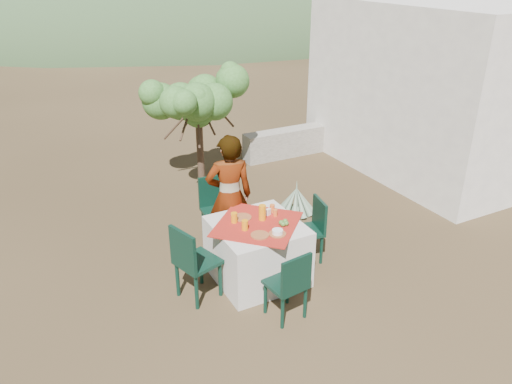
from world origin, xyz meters
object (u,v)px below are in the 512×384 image
Objects in this scene: person at (229,196)px; shrub_tree at (200,105)px; table at (257,251)px; juice_pitcher at (262,213)px; chair_left at (192,260)px; agave at (296,201)px; guesthouse at (443,86)px; chair_right at (311,227)px; chair_near at (290,283)px; chair_far at (216,206)px.

shrub_tree reaches higher than person.
person is 0.91× the size of shrub_tree.
table is 0.49m from juice_pitcher.
shrub_tree reaches higher than chair_left.
guesthouse reaches higher than agave.
chair_right reaches higher than table.
chair_left reaches higher than agave.
juice_pitcher is (-1.25, -1.20, 0.65)m from agave.
person is (-0.04, 0.69, 0.46)m from table.
chair_near is (-0.06, -0.87, 0.09)m from table.
table is 0.88m from chair_near.
shrub_tree is (0.46, 2.92, 1.07)m from table.
chair_near is 1.15m from chair_left.
shrub_tree is 2.95m from juice_pitcher.
guesthouse is 5.19m from juice_pitcher.
chair_far is 1.08× the size of chair_right.
chair_near is at bearing 103.08° from person.
table is 1.37× the size of chair_left.
chair_left is 0.52× the size of shrub_tree.
shrub_tree reaches higher than juice_pitcher.
juice_pitcher is (0.10, 0.06, 0.48)m from table.
table is 0.71× the size of shrub_tree.
chair_near is at bearing -93.90° from table.
table is 1.86m from agave.
chair_near is 0.99× the size of chair_right.
table is 1.14m from chair_far.
chair_near is at bearing -97.86° from shrub_tree.
chair_right is 1.34m from agave.
table is at bearing -148.50° from juice_pitcher.
chair_right is (0.83, 0.06, 0.09)m from table.
chair_left reaches higher than chair_near.
guesthouse reaches higher than table.
agave is at bearing -169.51° from guesthouse.
table is 1.53× the size of chair_right.
shrub_tree is at bearing -89.24° from person.
person is at bearing -102.86° from shrub_tree.
chair_left reaches higher than chair_right.
guesthouse is (3.55, 0.66, 1.29)m from agave.
chair_far is at bearing -129.65° from chair_right.
chair_left is at bearing -161.16° from guesthouse.
chair_left is at bearing -53.15° from chair_near.
person is at bearing -97.72° from chair_near.
chair_far is at bearing -51.92° from chair_left.
chair_far is 1.09× the size of chair_near.
guesthouse reaches higher than chair_right.
juice_pitcher is at bearing -136.07° from agave.
chair_far is 0.50× the size of shrub_tree.
chair_right is 1.14m from person.
chair_right is 0.82m from juice_pitcher.
shrub_tree is at bearing -161.88° from chair_right.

